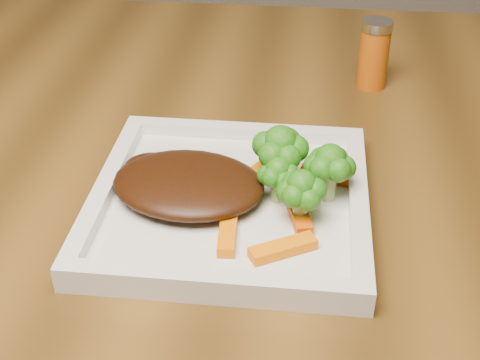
# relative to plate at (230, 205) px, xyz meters

# --- Properties ---
(plate) EXTENTS (0.27, 0.27, 0.01)m
(plate) POSITION_rel_plate_xyz_m (0.00, 0.00, 0.00)
(plate) COLOR silver
(plate) RESTS_ON dining_table
(steak) EXTENTS (0.17, 0.14, 0.03)m
(steak) POSITION_rel_plate_xyz_m (-0.04, 0.00, 0.02)
(steak) COLOR #351808
(steak) RESTS_ON plate
(broccoli_0) EXTENTS (0.07, 0.07, 0.07)m
(broccoli_0) POSITION_rel_plate_xyz_m (0.05, 0.03, 0.04)
(broccoli_0) COLOR #336911
(broccoli_0) RESTS_ON plate
(broccoli_1) EXTENTS (0.08, 0.08, 0.06)m
(broccoli_1) POSITION_rel_plate_xyz_m (0.10, 0.01, 0.04)
(broccoli_1) COLOR #2C6D12
(broccoli_1) RESTS_ON plate
(broccoli_2) EXTENTS (0.07, 0.07, 0.06)m
(broccoli_2) POSITION_rel_plate_xyz_m (0.07, -0.03, 0.04)
(broccoli_2) COLOR #276711
(broccoli_2) RESTS_ON plate
(broccoli_3) EXTENTS (0.05, 0.05, 0.06)m
(broccoli_3) POSITION_rel_plate_xyz_m (0.05, 0.01, 0.04)
(broccoli_3) COLOR #307213
(broccoli_3) RESTS_ON plate
(carrot_0) EXTENTS (0.06, 0.05, 0.01)m
(carrot_0) POSITION_rel_plate_xyz_m (0.06, -0.07, 0.01)
(carrot_0) COLOR orange
(carrot_0) RESTS_ON plate
(carrot_2) EXTENTS (0.02, 0.06, 0.01)m
(carrot_2) POSITION_rel_plate_xyz_m (0.01, -0.06, 0.01)
(carrot_2) COLOR orange
(carrot_2) RESTS_ON plate
(carrot_3) EXTENTS (0.07, 0.03, 0.01)m
(carrot_3) POSITION_rel_plate_xyz_m (0.10, 0.05, 0.01)
(carrot_3) COLOR #CF3A03
(carrot_3) RESTS_ON plate
(carrot_4) EXTENTS (0.05, 0.06, 0.01)m
(carrot_4) POSITION_rel_plate_xyz_m (0.03, 0.05, 0.01)
(carrot_4) COLOR orange
(carrot_4) RESTS_ON plate
(carrot_5) EXTENTS (0.03, 0.06, 0.01)m
(carrot_5) POSITION_rel_plate_xyz_m (0.07, -0.02, 0.01)
(carrot_5) COLOR #D34E03
(carrot_5) RESTS_ON plate
(spice_shaker) EXTENTS (0.05, 0.05, 0.09)m
(spice_shaker) POSITION_rel_plate_xyz_m (0.15, 0.30, 0.04)
(spice_shaker) COLOR #AB4A09
(spice_shaker) RESTS_ON dining_table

